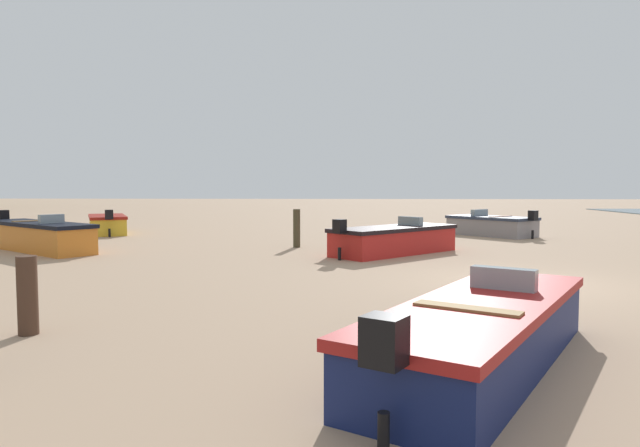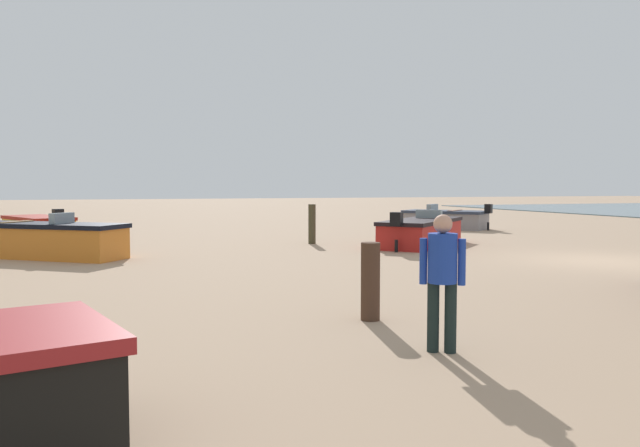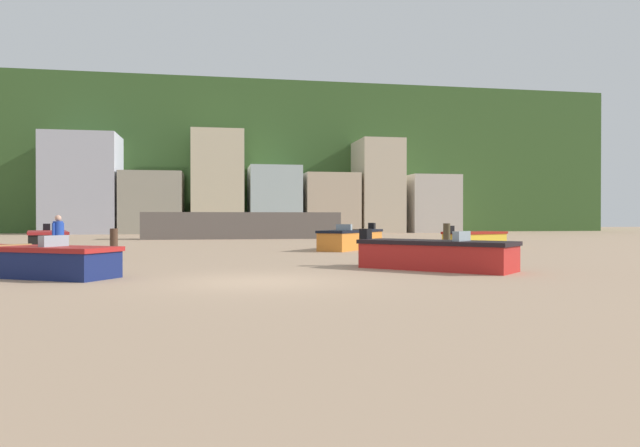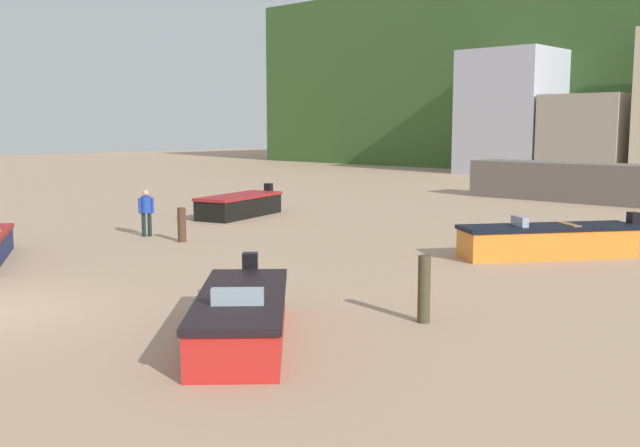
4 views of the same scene
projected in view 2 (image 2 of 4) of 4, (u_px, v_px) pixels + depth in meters
name	position (u px, v px, depth m)	size (l,w,h in m)	color
ground_plane	(600.00, 261.00, 16.14)	(160.00, 160.00, 0.00)	tan
boat_grey_1	(446.00, 219.00, 28.20)	(3.86, 3.65, 1.15)	gray
boat_orange_2	(35.00, 240.00, 16.94)	(4.18, 4.99, 1.27)	orange
boat_red_3	(422.00, 232.00, 20.39)	(4.27, 4.31, 1.18)	red
boat_yellow_5	(38.00, 227.00, 23.05)	(3.79, 2.87, 1.14)	gold
mooring_post_near_water	(312.00, 224.00, 20.94)	(0.25, 0.25, 1.33)	#413C27
mooring_post_mid_beach	(370.00, 281.00, 9.05)	(0.28, 0.28, 1.13)	#472F22
beach_walker_foreground	(442.00, 272.00, 7.28)	(0.47, 0.50, 1.62)	black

